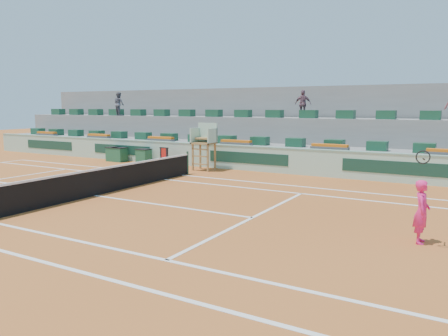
{
  "coord_description": "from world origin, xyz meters",
  "views": [
    {
      "loc": [
        11.89,
        -11.2,
        3.24
      ],
      "look_at": [
        4.0,
        2.5,
        1.0
      ],
      "focal_mm": 35.0,
      "sensor_mm": 36.0,
      "label": 1
    }
  ],
  "objects": [
    {
      "name": "drink_cooler_b",
      "position": [
        -6.22,
        7.87,
        0.42
      ],
      "size": [
        0.8,
        0.69,
        0.84
      ],
      "color": "#1B5334",
      "rests_on": "ground"
    },
    {
      "name": "stadium_back_wall",
      "position": [
        0.0,
        13.9,
        2.2
      ],
      "size": [
        36.0,
        0.4,
        4.4
      ],
      "primitive_type": "cube",
      "color": "gray",
      "rests_on": "ground"
    },
    {
      "name": "court_lines",
      "position": [
        0.0,
        0.0,
        0.01
      ],
      "size": [
        23.89,
        11.09,
        0.01
      ],
      "color": "white",
      "rests_on": "ground"
    },
    {
      "name": "spectator_left",
      "position": [
        -9.48,
        11.44,
        3.4
      ],
      "size": [
        0.93,
        0.83,
        1.59
      ],
      "primitive_type": "imported",
      "rotation": [
        0.0,
        0.0,
        2.81
      ],
      "color": "#545462",
      "rests_on": "seating_tier_upper"
    },
    {
      "name": "seat_row_lower",
      "position": [
        0.0,
        9.8,
        1.42
      ],
      "size": [
        32.9,
        0.6,
        0.44
      ],
      "color": "#17462D",
      "rests_on": "seating_tier_lower"
    },
    {
      "name": "towel_rack",
      "position": [
        -2.72,
        7.62,
        0.6
      ],
      "size": [
        0.57,
        0.09,
        1.03
      ],
      "color": "black",
      "rests_on": "ground"
    },
    {
      "name": "tennis_net",
      "position": [
        0.0,
        0.0,
        0.53
      ],
      "size": [
        0.1,
        11.97,
        1.1
      ],
      "color": "black",
      "rests_on": "ground"
    },
    {
      "name": "seating_tier_upper",
      "position": [
        0.0,
        12.3,
        1.3
      ],
      "size": [
        36.0,
        2.4,
        2.6
      ],
      "primitive_type": "cube",
      "color": "gray",
      "rests_on": "ground"
    },
    {
      "name": "flower_planters",
      "position": [
        -1.5,
        9.0,
        1.33
      ],
      "size": [
        26.8,
        0.36,
        0.28
      ],
      "color": "#515151",
      "rests_on": "seating_tier_lower"
    },
    {
      "name": "umpire_chair",
      "position": [
        0.0,
        7.5,
        1.54
      ],
      "size": [
        1.1,
        0.9,
        2.4
      ],
      "color": "olive",
      "rests_on": "ground"
    },
    {
      "name": "player_bag",
      "position": [
        -2.42,
        7.39,
        0.19
      ],
      "size": [
        0.86,
        0.38,
        0.38
      ],
      "primitive_type": "cube",
      "color": "#FC2071",
      "rests_on": "ground"
    },
    {
      "name": "drink_cooler_c",
      "position": [
        -6.64,
        7.86,
        0.42
      ],
      "size": [
        0.78,
        0.68,
        0.84
      ],
      "color": "#1B5334",
      "rests_on": "ground"
    },
    {
      "name": "drink_cooler_a",
      "position": [
        -4.38,
        7.89,
        0.42
      ],
      "size": [
        0.75,
        0.65,
        0.84
      ],
      "color": "#1B5334",
      "rests_on": "ground"
    },
    {
      "name": "advertising_hoarding",
      "position": [
        0.02,
        8.5,
        0.63
      ],
      "size": [
        36.0,
        0.34,
        1.26
      ],
      "color": "#A4CFB5",
      "rests_on": "ground"
    },
    {
      "name": "ground",
      "position": [
        0.0,
        0.0,
        0.0
      ],
      "size": [
        90.0,
        90.0,
        0.0
      ],
      "primitive_type": "plane",
      "color": "#9F4F1E",
      "rests_on": "ground"
    },
    {
      "name": "seat_row_upper",
      "position": [
        0.0,
        11.7,
        2.82
      ],
      "size": [
        32.9,
        0.6,
        0.44
      ],
      "color": "#17462D",
      "rests_on": "seating_tier_upper"
    },
    {
      "name": "tennis_player",
      "position": [
        10.92,
        -0.11,
        0.78
      ],
      "size": [
        0.41,
        0.85,
        2.28
      ],
      "color": "#FC2071",
      "rests_on": "ground"
    },
    {
      "name": "spectator_mid",
      "position": [
        3.58,
        11.93,
        3.36
      ],
      "size": [
        0.94,
        0.49,
        1.53
      ],
      "primitive_type": "imported",
      "rotation": [
        0.0,
        0.0,
        3.28
      ],
      "color": "#6F4A59",
      "rests_on": "seating_tier_upper"
    },
    {
      "name": "seating_tier_lower",
      "position": [
        0.0,
        10.7,
        0.6
      ],
      "size": [
        36.0,
        4.0,
        1.2
      ],
      "primitive_type": "cube",
      "color": "gray",
      "rests_on": "ground"
    }
  ]
}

